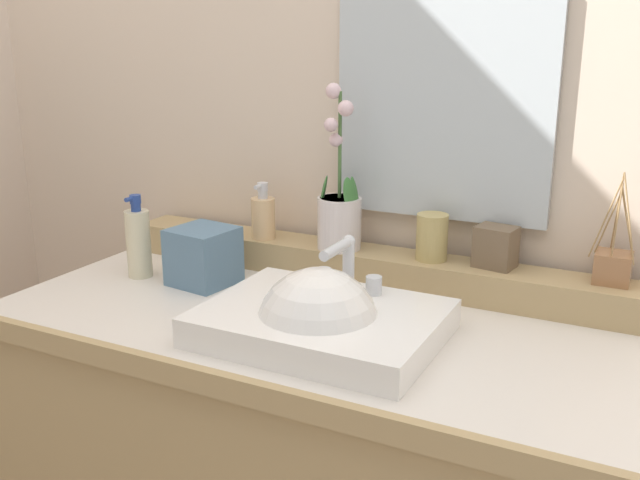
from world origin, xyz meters
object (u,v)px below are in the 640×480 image
object	(u,v)px
sink_basin	(320,326)
lotion_bottle	(138,242)
trinket_box	(496,247)
tissue_box	(203,256)
reed_diffuser	(613,266)
soap_dispenser	(263,216)
tumbler_cup	(432,237)
potted_plant	(339,210)

from	to	relation	value
sink_basin	lotion_bottle	size ratio (longest dim) A/B	2.23
trinket_box	tissue_box	xyz separation A→B (m)	(-0.61, -0.20, -0.05)
trinket_box	tissue_box	world-z (taller)	trinket_box
reed_diffuser	tissue_box	xyz separation A→B (m)	(-0.84, -0.20, -0.04)
reed_diffuser	tissue_box	size ratio (longest dim) A/B	1.71
reed_diffuser	lotion_bottle	size ratio (longest dim) A/B	1.14
sink_basin	lotion_bottle	bearing A→B (deg)	166.42
soap_dispenser	trinket_box	world-z (taller)	soap_dispenser
tissue_box	tumbler_cup	bearing A→B (deg)	21.18
soap_dispenser	trinket_box	bearing A→B (deg)	3.40
reed_diffuser	potted_plant	bearing A→B (deg)	-176.77
sink_basin	reed_diffuser	world-z (taller)	reed_diffuser
tumbler_cup	lotion_bottle	world-z (taller)	lotion_bottle
lotion_bottle	tissue_box	bearing A→B (deg)	9.61
trinket_box	potted_plant	bearing A→B (deg)	-166.24
reed_diffuser	soap_dispenser	bearing A→B (deg)	-177.20
reed_diffuser	trinket_box	distance (m)	0.23
sink_basin	trinket_box	xyz separation A→B (m)	(0.24, 0.35, 0.09)
potted_plant	soap_dispenser	bearing A→B (deg)	-178.48
soap_dispenser	tumbler_cup	distance (m)	0.42
potted_plant	soap_dispenser	world-z (taller)	potted_plant
soap_dispenser	reed_diffuser	distance (m)	0.78
trinket_box	tissue_box	bearing A→B (deg)	-152.89
trinket_box	tumbler_cup	bearing A→B (deg)	-165.60
sink_basin	lotion_bottle	distance (m)	0.56
potted_plant	tissue_box	world-z (taller)	potted_plant
lotion_bottle	trinket_box	bearing A→B (deg)	16.13
soap_dispenser	sink_basin	bearing A→B (deg)	-45.53
potted_plant	reed_diffuser	world-z (taller)	potted_plant
potted_plant	trinket_box	bearing A→B (deg)	4.45
sink_basin	potted_plant	xyz separation A→B (m)	(-0.12, 0.33, 0.14)
trinket_box	lotion_bottle	world-z (taller)	lotion_bottle
tissue_box	sink_basin	bearing A→B (deg)	-22.77
reed_diffuser	tissue_box	bearing A→B (deg)	-166.54
reed_diffuser	lotion_bottle	xyz separation A→B (m)	(-1.01, -0.23, -0.02)
potted_plant	trinket_box	world-z (taller)	potted_plant
potted_plant	reed_diffuser	bearing A→B (deg)	3.23
tissue_box	soap_dispenser	bearing A→B (deg)	69.79
potted_plant	tumbler_cup	bearing A→B (deg)	4.05
potted_plant	soap_dispenser	distance (m)	0.20
sink_basin	tissue_box	xyz separation A→B (m)	(-0.38, 0.16, 0.04)
sink_basin	tissue_box	distance (m)	0.41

